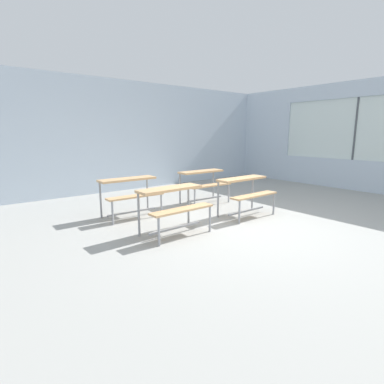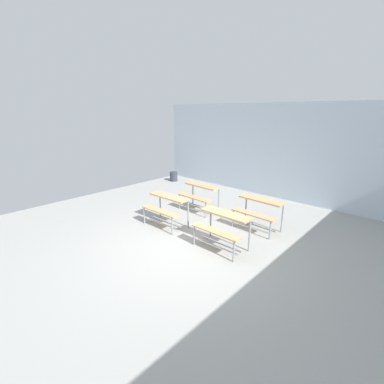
# 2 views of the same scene
# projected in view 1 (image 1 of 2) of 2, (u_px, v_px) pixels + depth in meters

# --- Properties ---
(ground) EXTENTS (10.00, 9.00, 0.05)m
(ground) POSITION_uv_depth(u_px,v_px,m) (245.00, 228.00, 5.17)
(ground) COLOR #9E9E99
(wall_back) EXTENTS (10.00, 0.12, 3.00)m
(wall_back) POSITION_uv_depth(u_px,v_px,m) (125.00, 136.00, 8.33)
(wall_back) COLOR silver
(wall_back) RESTS_ON ground
(wall_right) EXTENTS (0.12, 9.00, 3.00)m
(wall_right) POSITION_uv_depth(u_px,v_px,m) (380.00, 139.00, 7.83)
(wall_right) COLOR silver
(wall_right) RESTS_ON ground
(desk_bench_r0c0) EXTENTS (1.12, 0.62, 0.74)m
(desk_bench_r0c0) POSITION_uv_depth(u_px,v_px,m) (174.00, 199.00, 4.73)
(desk_bench_r0c0) COLOR tan
(desk_bench_r0c0) RESTS_ON ground
(desk_bench_r0c1) EXTENTS (1.10, 0.60, 0.74)m
(desk_bench_r0c1) POSITION_uv_depth(u_px,v_px,m) (246.00, 187.00, 5.78)
(desk_bench_r0c1) COLOR tan
(desk_bench_r0c1) RESTS_ON ground
(desk_bench_r1c0) EXTENTS (1.11, 0.61, 0.74)m
(desk_bench_r1c0) POSITION_uv_depth(u_px,v_px,m) (130.00, 188.00, 5.71)
(desk_bench_r1c0) COLOR tan
(desk_bench_r1c0) RESTS_ON ground
(desk_bench_r1c1) EXTENTS (1.12, 0.62, 0.74)m
(desk_bench_r1c1) POSITION_uv_depth(u_px,v_px,m) (204.00, 179.00, 6.84)
(desk_bench_r1c1) COLOR tan
(desk_bench_r1c1) RESTS_ON ground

